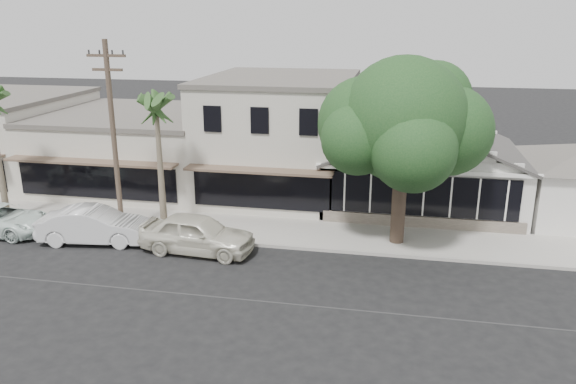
% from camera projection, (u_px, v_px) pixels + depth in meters
% --- Properties ---
extents(ground, '(140.00, 140.00, 0.00)m').
position_uv_depth(ground, '(287.00, 304.00, 20.24)').
color(ground, black).
rests_on(ground, ground).
extents(sidewalk_north, '(90.00, 3.50, 0.15)m').
position_uv_depth(sidewalk_north, '(156.00, 223.00, 28.00)').
color(sidewalk_north, '#9E9991').
rests_on(sidewalk_north, ground).
extents(corner_shop, '(10.40, 8.60, 5.10)m').
position_uv_depth(corner_shop, '(422.00, 158.00, 30.24)').
color(corner_shop, silver).
rests_on(corner_shop, ground).
extents(row_building_near, '(8.00, 10.00, 6.50)m').
position_uv_depth(row_building_near, '(281.00, 137.00, 32.47)').
color(row_building_near, beige).
rests_on(row_building_near, ground).
extents(row_building_midnear, '(10.00, 10.00, 4.20)m').
position_uv_depth(row_building_midnear, '(138.00, 150.00, 34.45)').
color(row_building_midnear, beige).
rests_on(row_building_midnear, ground).
extents(utility_pole, '(1.80, 0.24, 9.00)m').
position_uv_depth(utility_pole, '(114.00, 135.00, 25.33)').
color(utility_pole, brown).
rests_on(utility_pole, ground).
extents(car_0, '(5.18, 2.39, 1.72)m').
position_uv_depth(car_0, '(197.00, 234.00, 24.46)').
color(car_0, beige).
rests_on(car_0, ground).
extents(car_1, '(5.16, 2.38, 1.64)m').
position_uv_depth(car_1, '(94.00, 225.00, 25.56)').
color(car_1, silver).
rests_on(car_1, ground).
extents(car_2, '(5.09, 2.55, 1.38)m').
position_uv_depth(car_2, '(1.00, 219.00, 26.71)').
color(car_2, white).
rests_on(car_2, ground).
extents(shade_tree, '(7.60, 6.88, 8.44)m').
position_uv_depth(shade_tree, '(402.00, 123.00, 24.13)').
color(shade_tree, '#4A3B2D').
rests_on(shade_tree, ground).
extents(palm_east, '(2.87, 2.87, 7.05)m').
position_uv_depth(palm_east, '(156.00, 107.00, 25.51)').
color(palm_east, '#726651').
rests_on(palm_east, ground).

